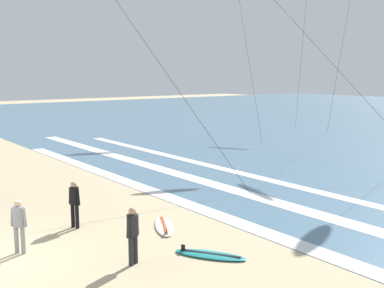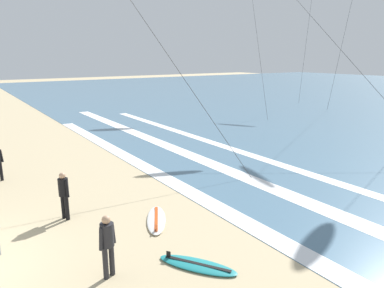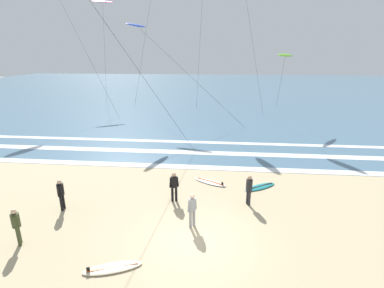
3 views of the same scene
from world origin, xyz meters
The scene contains 7 objects.
wave_foam_shoreline centered at (1.90, 7.85, 0.01)m, with size 40.72×0.77×0.01m, color white.
wave_foam_mid_break centered at (-1.99, 10.82, 0.01)m, with size 43.72×0.89×0.01m, color white.
wave_foam_outer_break centered at (-1.44, 13.54, 0.01)m, with size 38.86×0.66×0.01m, color white.
surfer_left_far centered at (2.52, 3.18, 0.96)m, with size 0.32×0.51×1.60m.
surfer_foreground_main centered at (-1.29, 3.17, 0.96)m, with size 0.51×0.32×1.60m.
surfboard_foreground_flat centered at (0.50, 5.55, 0.05)m, with size 2.13×1.53×0.25m.
surfboard_left_pile centered at (3.38, 5.18, 0.05)m, with size 2.08×1.66×0.25m.
Camera 2 is at (9.98, 0.57, 5.21)m, focal length 33.39 mm.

